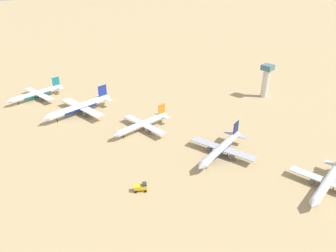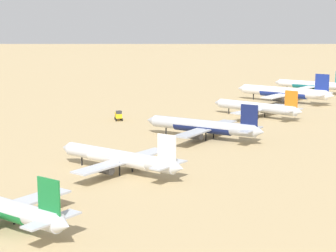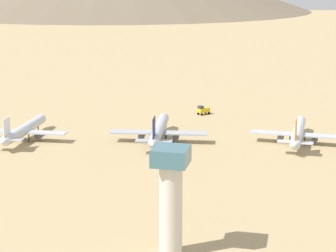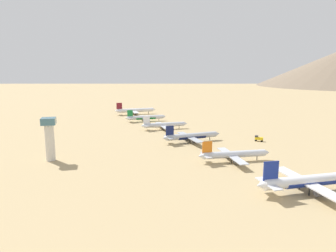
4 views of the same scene
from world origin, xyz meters
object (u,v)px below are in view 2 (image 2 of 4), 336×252
Objects in this scene: parked_jet_2 at (257,107)px; parked_jet_0 at (312,85)px; parked_jet_4 at (120,158)px; parked_jet_1 at (285,92)px; service_truck at (119,115)px; parked_jet_3 at (204,126)px.

parked_jet_0 is at bearing -77.62° from parked_jet_2.
parked_jet_0 reaches higher than parked_jet_4.
service_truck is (24.49, 84.60, -2.62)m from parked_jet_1.
parked_jet_0 is 43.98m from parked_jet_1.
service_truck is at bearing 73.85° from parked_jet_1.
parked_jet_4 is 6.99× the size of service_truck.
parked_jet_3 reaches higher than parked_jet_2.
service_truck is (53.94, -54.95, -1.66)m from parked_jet_4.
parked_jet_3 reaches higher than service_truck.
parked_jet_2 is 0.96× the size of parked_jet_3.
parked_jet_2 is at bearing -79.67° from parked_jet_4.
parked_jet_2 is at bearing 102.38° from parked_jet_0.
parked_jet_0 is 90.50m from parked_jet_2.
parked_jet_0 is at bearing -78.68° from parked_jet_4.
parked_jet_1 reaches higher than parked_jet_3.
parked_jet_4 is at bearing 101.32° from parked_jet_0.
parked_jet_1 reaches higher than parked_jet_0.
parked_jet_2 is (-19.40, 88.40, -0.12)m from parked_jet_0.
parked_jet_1 is at bearing -77.31° from parked_jet_3.
parked_jet_4 is (-17.23, 94.53, -0.17)m from parked_jet_2.
parked_jet_3 is 1.08× the size of parked_jet_4.
parked_jet_4 is at bearing 134.47° from service_truck.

